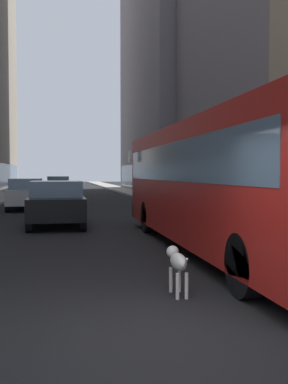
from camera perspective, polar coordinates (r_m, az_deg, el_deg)
ground_plane at (r=40.17m, az=-8.99°, el=-0.35°), size 120.00×120.00×0.00m
sidewalk_left at (r=40.42m, az=-17.10°, el=-0.30°), size 2.40×110.00×0.15m
sidewalk_right at (r=40.73m, az=-0.95°, el=-0.18°), size 2.40×110.00×0.15m
transit_bus at (r=11.29m, az=9.60°, el=1.72°), size 2.78×11.53×3.05m
car_silver_sedan at (r=24.46m, az=-14.56°, el=-0.22°), size 1.71×4.50×1.62m
car_white_van at (r=39.87m, az=-10.71°, el=0.80°), size 1.94×3.98×1.62m
car_black_suv at (r=16.74m, az=-10.91°, el=-1.35°), size 1.92×4.62×1.62m
dalmatian_dog at (r=7.21m, az=4.21°, el=-8.75°), size 0.22×0.96×0.72m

